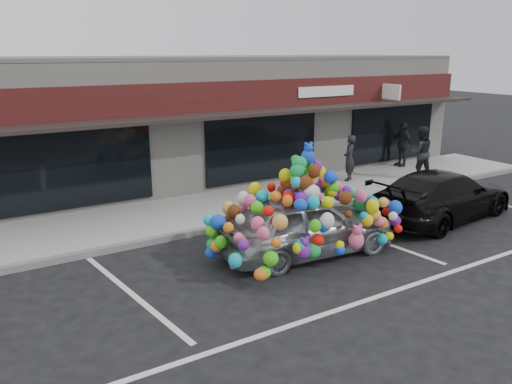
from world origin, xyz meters
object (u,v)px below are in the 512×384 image
toy_car (307,218)px  pedestrian_b (420,152)px  black_sedan (443,195)px  pedestrian_c (402,144)px  pedestrian_a (349,158)px

toy_car → pedestrian_b: toy_car is taller
black_sedan → pedestrian_b: 4.11m
toy_car → pedestrian_c: 9.59m
pedestrian_b → toy_car: bearing=46.4°
black_sedan → pedestrian_a: (0.26, 4.15, 0.26)m
pedestrian_a → pedestrian_c: (3.29, 0.69, 0.07)m
black_sedan → pedestrian_c: bearing=-43.4°
toy_car → black_sedan: size_ratio=0.97×
toy_car → pedestrian_c: toy_car is taller
pedestrian_b → pedestrian_c: bearing=-96.0°
black_sedan → pedestrian_c: 6.02m
pedestrian_a → pedestrian_c: size_ratio=0.92×
toy_car → pedestrian_a: (4.95, 4.21, 0.07)m
black_sedan → pedestrian_c: pedestrian_c is taller
pedestrian_c → toy_car: bearing=-54.0°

